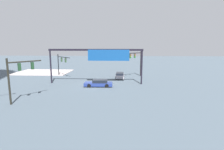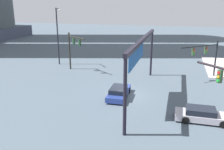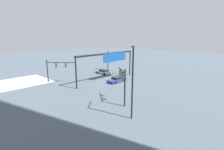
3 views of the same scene
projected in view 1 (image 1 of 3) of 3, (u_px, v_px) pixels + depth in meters
The scene contains 8 objects.
ground_plane at pixel (94, 86), 31.64m from camera, with size 174.80×174.80×0.00m, color #4A5864.
sidewalk_corner at pixel (44, 72), 46.79m from camera, with size 13.57×9.85×0.15m, color #BEAFAB.
traffic_signal_near_corner at pixel (18, 73), 21.84m from camera, with size 2.68×3.60×5.61m.
traffic_signal_opposite_side at pixel (61, 61), 40.27m from camera, with size 4.29×4.85×5.03m.
traffic_signal_cross_street at pixel (137, 59), 40.17m from camera, with size 4.52×4.07×5.91m.
overhead_sign_gantry at pixel (99, 55), 32.39m from camera, with size 17.30×0.43×6.44m.
sedan_car_approaching at pixel (99, 83), 30.93m from camera, with size 4.90×2.00×1.21m.
sedan_car_waiting_far at pixel (120, 75), 38.94m from camera, with size 1.94×4.80×1.21m.
Camera 1 is at (-4.81, 30.66, 7.13)m, focal length 28.57 mm.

